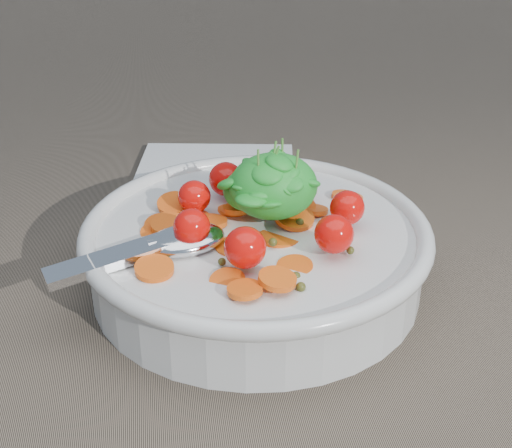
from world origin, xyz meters
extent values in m
plane|color=#786856|center=(0.00, 0.00, 0.00)|extent=(6.00, 6.00, 0.00)
cylinder|color=silver|center=(0.01, 0.01, 0.02)|extent=(0.26, 0.26, 0.05)
torus|color=silver|center=(0.01, 0.01, 0.05)|extent=(0.27, 0.27, 0.01)
cylinder|color=silver|center=(0.01, 0.01, 0.00)|extent=(0.13, 0.13, 0.01)
cylinder|color=brown|center=(0.01, 0.01, 0.02)|extent=(0.23, 0.23, 0.04)
cylinder|color=orange|center=(-0.04, 0.02, 0.05)|extent=(0.04, 0.04, 0.01)
cylinder|color=orange|center=(-0.01, 0.05, 0.05)|extent=(0.04, 0.04, 0.01)
cylinder|color=orange|center=(0.06, 0.04, 0.05)|extent=(0.03, 0.03, 0.01)
cylinder|color=orange|center=(0.04, 0.04, 0.05)|extent=(0.04, 0.04, 0.01)
cylinder|color=orange|center=(0.04, 0.02, 0.05)|extent=(0.04, 0.04, 0.01)
cylinder|color=orange|center=(0.01, -0.07, 0.06)|extent=(0.04, 0.04, 0.01)
cylinder|color=orange|center=(-0.02, -0.05, 0.05)|extent=(0.03, 0.03, 0.01)
cylinder|color=orange|center=(-0.04, 0.03, 0.05)|extent=(0.03, 0.03, 0.01)
cylinder|color=orange|center=(-0.01, -0.07, 0.05)|extent=(0.03, 0.03, 0.01)
cylinder|color=orange|center=(0.00, 0.04, 0.06)|extent=(0.04, 0.04, 0.01)
cylinder|color=orange|center=(0.03, -0.04, 0.05)|extent=(0.03, 0.03, 0.01)
cylinder|color=orange|center=(-0.03, 0.03, 0.05)|extent=(0.04, 0.04, 0.01)
cylinder|color=orange|center=(-0.05, 0.06, 0.06)|extent=(0.04, 0.04, 0.01)
cylinder|color=orange|center=(0.09, 0.06, 0.05)|extent=(0.04, 0.04, 0.01)
cylinder|color=orange|center=(-0.07, 0.03, 0.05)|extent=(0.03, 0.03, 0.01)
cylinder|color=orange|center=(0.01, 0.07, 0.05)|extent=(0.03, 0.03, 0.01)
cylinder|color=orange|center=(-0.06, 0.03, 0.05)|extent=(0.03, 0.03, 0.01)
cylinder|color=orange|center=(0.02, 0.00, 0.05)|extent=(0.05, 0.05, 0.01)
cylinder|color=orange|center=(-0.07, 0.02, 0.05)|extent=(0.04, 0.04, 0.01)
cylinder|color=orange|center=(-0.05, 0.02, 0.05)|extent=(0.03, 0.03, 0.01)
cylinder|color=orange|center=(-0.07, -0.04, 0.05)|extent=(0.04, 0.04, 0.01)
cylinder|color=orange|center=(-0.01, -0.01, 0.05)|extent=(0.04, 0.04, 0.01)
sphere|color=#424416|center=(-0.08, -0.04, 0.05)|extent=(0.01, 0.01, 0.01)
sphere|color=#424416|center=(-0.06, 0.02, 0.05)|extent=(0.01, 0.01, 0.01)
sphere|color=#424416|center=(-0.04, 0.03, 0.06)|extent=(0.01, 0.01, 0.01)
sphere|color=#424416|center=(-0.03, -0.04, 0.05)|extent=(0.01, 0.01, 0.01)
sphere|color=#424416|center=(0.02, -0.05, 0.05)|extent=(0.01, 0.01, 0.01)
sphere|color=#424416|center=(0.02, -0.07, 0.05)|extent=(0.01, 0.01, 0.01)
sphere|color=#424416|center=(0.05, 0.07, 0.05)|extent=(0.01, 0.01, 0.01)
sphere|color=#424416|center=(-0.06, -0.03, 0.05)|extent=(0.01, 0.01, 0.01)
sphere|color=#424416|center=(0.07, -0.03, 0.05)|extent=(0.01, 0.01, 0.01)
sphere|color=#424416|center=(0.04, 0.06, 0.05)|extent=(0.01, 0.01, 0.01)
sphere|color=#424416|center=(-0.04, 0.00, 0.05)|extent=(0.01, 0.01, 0.01)
sphere|color=#424416|center=(-0.05, 0.00, 0.06)|extent=(0.01, 0.01, 0.01)
sphere|color=#424416|center=(0.00, 0.06, 0.05)|extent=(0.01, 0.01, 0.01)
sphere|color=#424416|center=(0.04, 0.01, 0.05)|extent=(0.01, 0.01, 0.01)
sphere|color=#424416|center=(0.01, -0.02, 0.05)|extent=(0.01, 0.01, 0.01)
sphere|color=red|center=(0.07, 0.01, 0.07)|extent=(0.03, 0.03, 0.03)
sphere|color=red|center=(0.04, 0.06, 0.07)|extent=(0.03, 0.03, 0.03)
sphere|color=red|center=(-0.01, 0.07, 0.07)|extent=(0.03, 0.03, 0.03)
sphere|color=red|center=(-0.04, 0.04, 0.07)|extent=(0.03, 0.03, 0.03)
sphere|color=red|center=(-0.04, -0.01, 0.07)|extent=(0.03, 0.03, 0.03)
sphere|color=red|center=(-0.01, -0.04, 0.07)|extent=(0.03, 0.03, 0.03)
sphere|color=red|center=(0.05, -0.03, 0.07)|extent=(0.03, 0.03, 0.03)
ellipsoid|color=green|center=(0.02, 0.02, 0.08)|extent=(0.07, 0.06, 0.05)
ellipsoid|color=green|center=(0.00, 0.04, 0.07)|extent=(0.04, 0.04, 0.03)
ellipsoid|color=green|center=(0.01, 0.00, 0.08)|extent=(0.02, 0.02, 0.02)
ellipsoid|color=green|center=(0.01, 0.01, 0.10)|extent=(0.04, 0.04, 0.02)
ellipsoid|color=green|center=(0.02, 0.04, 0.09)|extent=(0.02, 0.02, 0.01)
ellipsoid|color=green|center=(-0.01, 0.03, 0.08)|extent=(0.03, 0.03, 0.02)
ellipsoid|color=green|center=(0.03, 0.03, 0.10)|extent=(0.02, 0.03, 0.02)
ellipsoid|color=green|center=(0.01, 0.00, 0.08)|extent=(0.03, 0.03, 0.02)
ellipsoid|color=green|center=(0.01, 0.02, 0.09)|extent=(0.03, 0.03, 0.02)
ellipsoid|color=green|center=(0.00, 0.02, 0.08)|extent=(0.03, 0.03, 0.01)
ellipsoid|color=green|center=(0.00, 0.00, 0.08)|extent=(0.02, 0.02, 0.01)
ellipsoid|color=green|center=(0.04, 0.01, 0.09)|extent=(0.02, 0.02, 0.01)
ellipsoid|color=green|center=(0.05, 0.05, 0.08)|extent=(0.02, 0.02, 0.01)
ellipsoid|color=green|center=(0.02, 0.03, 0.10)|extent=(0.03, 0.03, 0.02)
ellipsoid|color=green|center=(0.01, 0.06, 0.08)|extent=(0.03, 0.04, 0.03)
ellipsoid|color=green|center=(0.03, 0.00, 0.09)|extent=(0.03, 0.03, 0.02)
ellipsoid|color=green|center=(0.03, 0.01, 0.09)|extent=(0.03, 0.03, 0.02)
ellipsoid|color=green|center=(0.02, 0.03, 0.09)|extent=(0.02, 0.02, 0.01)
ellipsoid|color=green|center=(0.03, 0.00, 0.09)|extent=(0.02, 0.02, 0.02)
ellipsoid|color=green|center=(0.02, 0.02, 0.10)|extent=(0.03, 0.03, 0.02)
cylinder|color=#4C8C33|center=(0.02, 0.02, 0.09)|extent=(0.02, 0.00, 0.04)
cylinder|color=#4C8C33|center=(0.03, 0.03, 0.09)|extent=(0.00, 0.01, 0.04)
cylinder|color=#4C8C33|center=(0.03, 0.01, 0.09)|extent=(0.01, 0.01, 0.04)
cylinder|color=#4C8C33|center=(0.02, 0.03, 0.09)|extent=(0.01, 0.01, 0.04)
cylinder|color=#4C8C33|center=(0.01, 0.01, 0.09)|extent=(0.00, 0.01, 0.04)
ellipsoid|color=silver|center=(-0.05, 0.00, 0.05)|extent=(0.07, 0.06, 0.02)
cube|color=silver|center=(-0.09, -0.02, 0.05)|extent=(0.11, 0.06, 0.02)
cylinder|color=silver|center=(-0.07, -0.01, 0.06)|extent=(0.02, 0.02, 0.01)
cube|color=white|center=(-0.01, 0.23, 0.00)|extent=(0.19, 0.17, 0.01)
camera|label=1|loc=(-0.06, -0.46, 0.31)|focal=50.00mm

